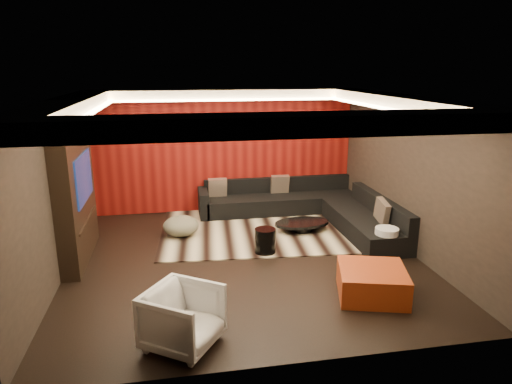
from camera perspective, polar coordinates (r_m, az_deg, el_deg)
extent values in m
cube|color=black|center=(8.13, -1.33, -8.43)|extent=(6.00, 6.00, 0.02)
cube|color=silver|center=(7.46, -1.47, 11.81)|extent=(6.00, 6.00, 0.02)
cube|color=black|center=(10.59, -3.97, 5.16)|extent=(6.00, 0.02, 2.80)
cube|color=black|center=(7.81, -23.77, 0.16)|extent=(0.02, 6.00, 2.80)
cube|color=black|center=(8.66, 18.70, 2.06)|extent=(0.02, 6.00, 2.80)
cube|color=#6B0C0A|center=(10.55, -3.95, 5.12)|extent=(5.98, 0.05, 2.78)
cube|color=silver|center=(10.13, -3.90, 12.05)|extent=(6.00, 0.60, 0.22)
cube|color=silver|center=(4.83, 3.62, 8.39)|extent=(6.00, 0.60, 0.22)
cube|color=silver|center=(7.53, -22.51, 9.79)|extent=(0.60, 4.80, 0.22)
cube|color=silver|center=(8.32, 17.57, 10.66)|extent=(0.60, 4.80, 0.22)
cube|color=#FFD899|center=(9.80, -3.66, 11.41)|extent=(4.80, 0.08, 0.04)
cube|color=#FFD899|center=(5.17, 2.69, 7.86)|extent=(4.80, 0.08, 0.04)
cube|color=#FFD899|center=(7.48, -19.87, 9.31)|extent=(0.08, 4.80, 0.04)
cube|color=#FFD899|center=(8.18, 15.37, 10.12)|extent=(0.08, 4.80, 0.04)
cube|color=black|center=(8.41, -21.61, -0.70)|extent=(0.30, 2.00, 2.20)
cube|color=black|center=(8.30, -20.76, 1.67)|extent=(0.04, 1.30, 0.80)
cube|color=black|center=(8.50, -20.28, -3.25)|extent=(0.04, 1.60, 0.04)
cube|color=beige|center=(9.53, 0.36, -4.64)|extent=(4.21, 3.28, 0.02)
cylinder|color=black|center=(9.43, 5.75, -4.26)|extent=(1.24, 1.24, 0.19)
cylinder|color=black|center=(8.28, 1.16, -6.09)|extent=(0.43, 0.43, 0.45)
ellipsoid|color=beige|center=(9.22, -9.35, -4.20)|extent=(0.87, 0.87, 0.39)
cylinder|color=silver|center=(8.51, 15.94, -6.00)|extent=(0.46, 0.46, 0.52)
cube|color=#9E2114|center=(7.05, 14.29, -10.87)|extent=(1.18, 1.18, 0.43)
imported|color=silver|center=(5.73, -9.13, -15.29)|extent=(1.13, 1.12, 0.75)
cube|color=black|center=(10.64, 3.13, -1.42)|extent=(3.50, 0.90, 0.40)
cube|color=black|center=(10.87, 2.73, 0.99)|extent=(3.50, 0.20, 0.35)
cube|color=black|center=(9.47, 13.32, -3.99)|extent=(0.90, 2.60, 0.40)
cube|color=black|center=(9.50, 15.40, -1.69)|extent=(0.20, 2.60, 0.35)
cube|color=black|center=(10.36, -6.59, -1.41)|extent=(0.20, 0.90, 0.60)
cube|color=tan|center=(10.69, 3.00, 1.00)|extent=(0.42, 0.20, 0.44)
cube|color=tan|center=(9.01, 15.49, -2.33)|extent=(0.12, 0.50, 0.50)
cube|color=tan|center=(10.42, -4.83, 0.58)|extent=(0.42, 0.20, 0.44)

